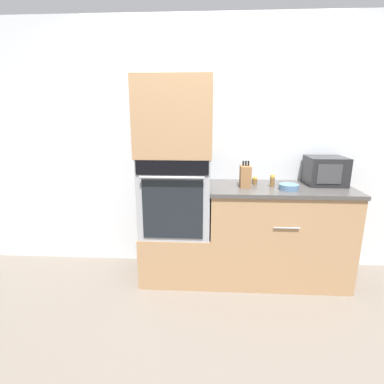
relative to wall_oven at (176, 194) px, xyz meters
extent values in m
plane|color=#6B6056|center=(0.33, -0.30, -0.85)|extent=(12.00, 12.00, 0.00)
cube|color=silver|center=(0.33, 0.33, 0.40)|extent=(8.00, 0.05, 2.50)
cube|color=#A87F56|center=(0.00, 0.00, -0.61)|extent=(0.67, 0.60, 0.49)
cube|color=#9EA0A5|center=(0.00, 0.00, 0.00)|extent=(0.64, 0.59, 0.73)
cube|color=black|center=(0.00, -0.30, 0.30)|extent=(0.62, 0.01, 0.12)
cube|color=#3FBFF2|center=(0.00, -0.30, 0.30)|extent=(0.09, 0.00, 0.03)
cube|color=black|center=(0.00, -0.30, -0.05)|extent=(0.53, 0.01, 0.55)
cylinder|color=#9EA0A5|center=(0.00, -0.33, 0.23)|extent=(0.55, 0.02, 0.02)
cube|color=#A87F56|center=(0.00, 0.00, 0.71)|extent=(0.67, 0.60, 0.68)
cube|color=#A87F56|center=(0.98, 0.00, -0.40)|extent=(1.29, 0.60, 0.90)
cube|color=#474442|center=(0.98, 0.00, 0.07)|extent=(1.31, 0.63, 0.03)
cylinder|color=#B7B7BC|center=(0.98, -0.31, -0.20)|extent=(0.22, 0.01, 0.01)
cube|color=#232326|center=(1.41, 0.12, 0.22)|extent=(0.35, 0.32, 0.27)
cube|color=#3D3D3F|center=(1.39, -0.04, 0.22)|extent=(0.21, 0.01, 0.18)
cube|color=olive|center=(0.65, -0.01, 0.18)|extent=(0.10, 0.15, 0.19)
cylinder|color=black|center=(0.62, -0.01, 0.30)|extent=(0.02, 0.02, 0.04)
cylinder|color=black|center=(0.65, -0.01, 0.30)|extent=(0.02, 0.02, 0.04)
cylinder|color=black|center=(0.67, -0.01, 0.30)|extent=(0.02, 0.02, 0.04)
cylinder|color=#517599|center=(1.02, -0.11, 0.11)|extent=(0.17, 0.17, 0.05)
cylinder|color=brown|center=(0.75, 0.09, 0.11)|extent=(0.05, 0.05, 0.05)
cylinder|color=gold|center=(0.75, 0.09, 0.15)|extent=(0.05, 0.05, 0.02)
cylinder|color=brown|center=(0.90, 0.01, 0.13)|extent=(0.04, 0.04, 0.09)
cylinder|color=gold|center=(0.90, 0.01, 0.18)|extent=(0.04, 0.04, 0.02)
camera|label=1|loc=(0.31, -2.74, 0.73)|focal=28.00mm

